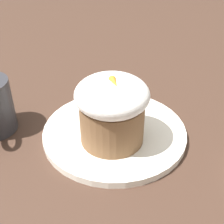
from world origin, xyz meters
name	(u,v)px	position (x,y,z in m)	size (l,w,h in m)	color
ground_plane	(114,135)	(0.00, 0.00, 0.00)	(4.00, 4.00, 0.00)	#3D281E
dessert_plate	(114,132)	(0.00, 0.00, 0.01)	(0.23, 0.23, 0.01)	white
carrot_cake	(112,109)	(0.02, -0.01, 0.07)	(0.11, 0.11, 0.11)	brown
spoon	(107,128)	(0.00, -0.01, 0.01)	(0.13, 0.09, 0.01)	#B7B7BC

